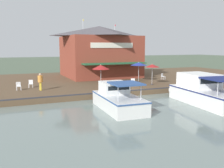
% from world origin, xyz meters
% --- Properties ---
extents(ground_plane, '(220.00, 220.00, 0.00)m').
position_xyz_m(ground_plane, '(0.00, 0.00, 0.00)').
color(ground_plane, '#4C5B47').
extents(quay_deck, '(22.00, 56.00, 0.60)m').
position_xyz_m(quay_deck, '(-11.00, 0.00, 0.30)').
color(quay_deck, brown).
rests_on(quay_deck, ground).
extents(quay_edge_fender, '(0.20, 50.40, 0.10)m').
position_xyz_m(quay_edge_fender, '(-0.10, 0.00, 0.65)').
color(quay_edge_fender, '#2D2D33').
rests_on(quay_edge_fender, quay_deck).
extents(waterfront_restaurant, '(11.84, 10.70, 8.47)m').
position_xyz_m(waterfront_restaurant, '(-13.78, 1.80, 4.44)').
color(waterfront_restaurant, brown).
rests_on(waterfront_restaurant, quay_deck).
extents(patio_umbrella_mid_patio_right, '(1.94, 1.94, 2.55)m').
position_xyz_m(patio_umbrella_mid_patio_right, '(-3.51, -1.89, 2.86)').
color(patio_umbrella_mid_patio_right, '#B7B7B7').
rests_on(patio_umbrella_mid_patio_right, quay_deck).
extents(patio_umbrella_by_entrance, '(1.71, 1.71, 2.47)m').
position_xyz_m(patio_umbrella_by_entrance, '(-3.06, 4.47, 2.84)').
color(patio_umbrella_by_entrance, '#B7B7B7').
rests_on(patio_umbrella_by_entrance, quay_deck).
extents(patio_umbrella_far_corner, '(2.12, 2.12, 2.54)m').
position_xyz_m(patio_umbrella_far_corner, '(-5.84, 4.19, 2.91)').
color(patio_umbrella_far_corner, '#B7B7B7').
rests_on(patio_umbrella_far_corner, quay_deck).
extents(cafe_chair_far_corner_seat, '(0.51, 0.51, 0.85)m').
position_xyz_m(cafe_chair_far_corner_seat, '(-6.43, -9.08, 1.08)').
color(cafe_chair_far_corner_seat, white).
rests_on(cafe_chair_far_corner_seat, quay_deck).
extents(cafe_chair_beside_entrance, '(0.59, 0.59, 0.85)m').
position_xyz_m(cafe_chair_beside_entrance, '(-4.43, 11.08, 1.08)').
color(cafe_chair_beside_entrance, white).
rests_on(cafe_chair_beside_entrance, quay_deck).
extents(cafe_chair_back_row_seat, '(0.58, 0.58, 0.85)m').
position_xyz_m(cafe_chair_back_row_seat, '(-3.04, 1.88, 1.08)').
color(cafe_chair_back_row_seat, white).
rests_on(cafe_chair_back_row_seat, quay_deck).
extents(cafe_chair_under_first_umbrella, '(0.59, 0.59, 0.85)m').
position_xyz_m(cafe_chair_under_first_umbrella, '(-6.44, 8.37, 1.08)').
color(cafe_chair_under_first_umbrella, white).
rests_on(cafe_chair_under_first_umbrella, quay_deck).
extents(cafe_chair_mid_patio, '(0.46, 0.46, 0.85)m').
position_xyz_m(cafe_chair_mid_patio, '(-5.11, -10.42, 1.08)').
color(cafe_chair_mid_patio, white).
rests_on(cafe_chair_mid_patio, quay_deck).
extents(cafe_chair_facing_river, '(0.45, 0.45, 0.85)m').
position_xyz_m(cafe_chair_facing_river, '(-5.51, 10.30, 1.08)').
color(cafe_chair_facing_river, white).
rests_on(cafe_chair_facing_river, quay_deck).
extents(person_at_quay_edge, '(0.50, 0.50, 1.78)m').
position_xyz_m(person_at_quay_edge, '(-4.11, -8.34, 1.72)').
color(person_at_quay_edge, gold).
rests_on(person_at_quay_edge, quay_deck).
extents(motorboat_mid_row, '(8.94, 3.96, 2.59)m').
position_xyz_m(motorboat_mid_row, '(4.87, 4.65, 1.05)').
color(motorboat_mid_row, white).
rests_on(motorboat_mid_row, river_water).
extents(motorboat_second_along, '(7.14, 2.90, 2.36)m').
position_xyz_m(motorboat_second_along, '(3.80, -3.38, 0.86)').
color(motorboat_second_along, silver).
rests_on(motorboat_second_along, river_water).
extents(tree_behind_restaurant, '(3.75, 3.57, 6.26)m').
position_xyz_m(tree_behind_restaurant, '(-17.15, 6.44, 4.95)').
color(tree_behind_restaurant, brown).
rests_on(tree_behind_restaurant, quay_deck).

